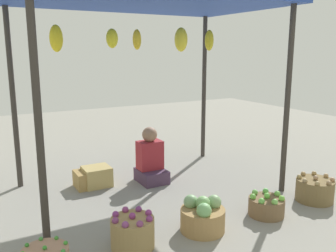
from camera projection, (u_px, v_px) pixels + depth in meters
The scene contains 9 objects.
ground_plane at pixel (149, 188), 4.88m from camera, with size 14.00×14.00×0.00m, color gray.
market_stall_structure at pixel (146, 19), 4.44m from camera, with size 3.30×2.14×2.40m.
vendor_person at pixel (151, 161), 5.08m from camera, with size 0.36×0.44×0.78m.
basket_purple_onions at pixel (133, 232), 3.39m from camera, with size 0.41×0.41×0.34m.
basket_cabbages at pixel (203, 216), 3.70m from camera, with size 0.46×0.46×0.37m.
basket_green_apples at pixel (266, 206), 4.07m from camera, with size 0.40×0.40×0.26m.
basket_potatoes at pixel (315, 190), 4.45m from camera, with size 0.45×0.45×0.32m.
wooden_crate_near_vendor at pixel (88, 179), 4.91m from camera, with size 0.34×0.33×0.22m, color #A38148.
wooden_crate_stacked_rear at pixel (97, 176), 4.95m from camera, with size 0.36×0.33×0.26m, color tan.
Camera 1 is at (-2.01, -4.15, 1.81)m, focal length 38.87 mm.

